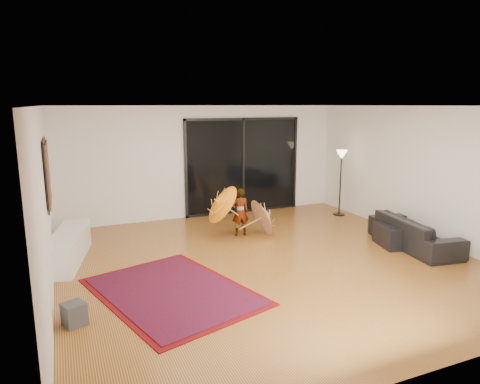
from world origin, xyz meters
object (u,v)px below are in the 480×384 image
sofa (414,232)px  ottoman (398,235)px  child (240,212)px  media_console (68,247)px

sofa → ottoman: (-0.22, 0.18, -0.08)m
sofa → child: (-2.81, 2.00, 0.21)m
ottoman → sofa: bearing=-39.6°
media_console → ottoman: bearing=-2.0°
media_console → child: size_ratio=1.84×
child → ottoman: bearing=151.5°
sofa → child: size_ratio=1.99×
sofa → child: child is taller
ottoman → child: (-2.60, 1.83, 0.30)m
sofa → ottoman: bearing=58.7°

